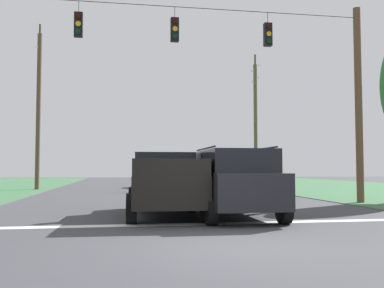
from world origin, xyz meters
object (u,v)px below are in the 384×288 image
suv_black (233,182)px  distant_car_crossing_white (155,177)px  pickup_truck (165,184)px  utility_pole_near_left (38,107)px  overhead_signal_span (179,90)px  distant_car_oncoming (231,178)px  utility_pole_mid_right (256,121)px

suv_black → distant_car_crossing_white: size_ratio=1.09×
pickup_truck → utility_pole_near_left: size_ratio=0.48×
distant_car_crossing_white → overhead_signal_span: bearing=-91.1°
distant_car_oncoming → utility_pole_near_left: size_ratio=0.38×
suv_black → distant_car_oncoming: 16.66m
distant_car_oncoming → utility_pole_mid_right: utility_pole_mid_right is taller
overhead_signal_span → utility_pole_mid_right: bearing=62.3°
distant_car_crossing_white → utility_pole_mid_right: (7.75, -0.77, 4.29)m
utility_pole_mid_right → distant_car_crossing_white: bearing=174.3°
overhead_signal_span → suv_black: size_ratio=3.24×
utility_pole_near_left → distant_car_crossing_white: bearing=16.9°
overhead_signal_span → utility_pole_near_left: size_ratio=1.38×
pickup_truck → utility_pole_near_left: 18.89m
overhead_signal_span → utility_pole_near_left: 15.76m
suv_black → utility_pole_mid_right: bearing=70.3°
suv_black → distant_car_crossing_white: suv_black is taller
overhead_signal_span → distant_car_crossing_white: bearing=88.9°
pickup_truck → suv_black: bearing=-26.3°
pickup_truck → distant_car_crossing_white: 19.45m
overhead_signal_span → distant_car_crossing_white: (0.32, 16.13, -3.75)m
utility_pole_mid_right → utility_pole_near_left: (-15.85, -1.69, 0.54)m
suv_black → distant_car_crossing_white: 20.38m
pickup_truck → suv_black: (1.93, -0.95, 0.09)m
suv_black → utility_pole_near_left: (-8.84, 17.90, 4.57)m
overhead_signal_span → pickup_truck: (-0.87, -3.28, -3.58)m
overhead_signal_span → distant_car_crossing_white: size_ratio=3.52×
utility_pole_near_left → pickup_truck: bearing=-67.8°
utility_pole_mid_right → suv_black: bearing=-109.7°
overhead_signal_span → distant_car_crossing_white: 16.56m
distant_car_oncoming → utility_pole_near_left: 13.96m
overhead_signal_span → suv_black: overhead_signal_span is taller
pickup_truck → distant_car_crossing_white: size_ratio=1.23×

